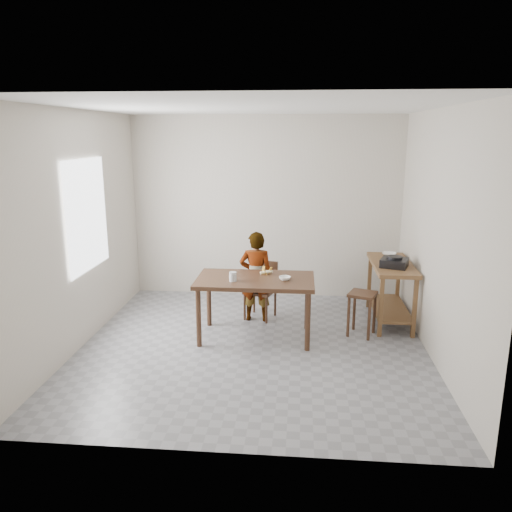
# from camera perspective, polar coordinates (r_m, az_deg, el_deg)

# --- Properties ---
(floor) EXTENTS (4.00, 4.00, 0.04)m
(floor) POSITION_cam_1_polar(r_m,az_deg,el_deg) (5.94, -0.35, -10.54)
(floor) COLOR gray
(floor) RESTS_ON ground
(ceiling) EXTENTS (4.00, 4.00, 0.04)m
(ceiling) POSITION_cam_1_polar(r_m,az_deg,el_deg) (5.42, -0.40, 16.91)
(ceiling) COLOR white
(ceiling) RESTS_ON wall_back
(wall_back) EXTENTS (4.00, 0.04, 2.70)m
(wall_back) POSITION_cam_1_polar(r_m,az_deg,el_deg) (7.50, 1.11, 5.55)
(wall_back) COLOR beige
(wall_back) RESTS_ON ground
(wall_front) EXTENTS (4.00, 0.04, 2.70)m
(wall_front) POSITION_cam_1_polar(r_m,az_deg,el_deg) (3.57, -3.49, -3.78)
(wall_front) COLOR beige
(wall_front) RESTS_ON ground
(wall_left) EXTENTS (0.04, 4.00, 2.70)m
(wall_left) POSITION_cam_1_polar(r_m,az_deg,el_deg) (6.05, -19.81, 2.73)
(wall_left) COLOR beige
(wall_left) RESTS_ON ground
(wall_right) EXTENTS (0.04, 4.00, 2.70)m
(wall_right) POSITION_cam_1_polar(r_m,az_deg,el_deg) (5.69, 20.33, 2.03)
(wall_right) COLOR beige
(wall_right) RESTS_ON ground
(window_pane) EXTENTS (0.02, 1.10, 1.30)m
(window_pane) POSITION_cam_1_polar(r_m,az_deg,el_deg) (6.18, -18.73, 4.45)
(window_pane) COLOR white
(window_pane) RESTS_ON wall_left
(dining_table) EXTENTS (1.40, 0.80, 0.75)m
(dining_table) POSITION_cam_1_polar(r_m,az_deg,el_deg) (6.07, -0.09, -5.97)
(dining_table) COLOR #3F2718
(dining_table) RESTS_ON floor
(prep_counter) EXTENTS (0.50, 1.20, 0.80)m
(prep_counter) POSITION_cam_1_polar(r_m,az_deg,el_deg) (6.80, 15.09, -4.02)
(prep_counter) COLOR brown
(prep_counter) RESTS_ON floor
(child) EXTENTS (0.44, 0.30, 1.20)m
(child) POSITION_cam_1_polar(r_m,az_deg,el_deg) (6.55, 0.00, -2.37)
(child) COLOR white
(child) RESTS_ON floor
(dining_chair) EXTENTS (0.46, 0.46, 0.76)m
(dining_chair) POSITION_cam_1_polar(r_m,az_deg,el_deg) (6.69, 0.47, -4.00)
(dining_chair) COLOR #3F2718
(dining_chair) RESTS_ON floor
(stool) EXTENTS (0.40, 0.40, 0.55)m
(stool) POSITION_cam_1_polar(r_m,az_deg,el_deg) (6.30, 11.97, -6.49)
(stool) COLOR #3F2718
(stool) RESTS_ON floor
(glass_tumbler) EXTENTS (0.11, 0.11, 0.11)m
(glass_tumbler) POSITION_cam_1_polar(r_m,az_deg,el_deg) (5.83, -2.65, -2.36)
(glass_tumbler) COLOR silver
(glass_tumbler) RESTS_ON dining_table
(small_bowl) EXTENTS (0.15, 0.15, 0.04)m
(small_bowl) POSITION_cam_1_polar(r_m,az_deg,el_deg) (5.88, 3.31, -2.56)
(small_bowl) COLOR white
(small_bowl) RESTS_ON dining_table
(banana) EXTENTS (0.21, 0.17, 0.06)m
(banana) POSITION_cam_1_polar(r_m,az_deg,el_deg) (6.12, 1.18, -1.81)
(banana) COLOR yellow
(banana) RESTS_ON dining_table
(serving_bowl) EXTENTS (0.24, 0.24, 0.05)m
(serving_bowl) POSITION_cam_1_polar(r_m,az_deg,el_deg) (7.05, 14.98, 0.19)
(serving_bowl) COLOR white
(serving_bowl) RESTS_ON prep_counter
(gas_burner) EXTENTS (0.40, 0.40, 0.10)m
(gas_burner) POSITION_cam_1_polar(r_m,az_deg,el_deg) (6.50, 15.52, -0.73)
(gas_burner) COLOR black
(gas_burner) RESTS_ON prep_counter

